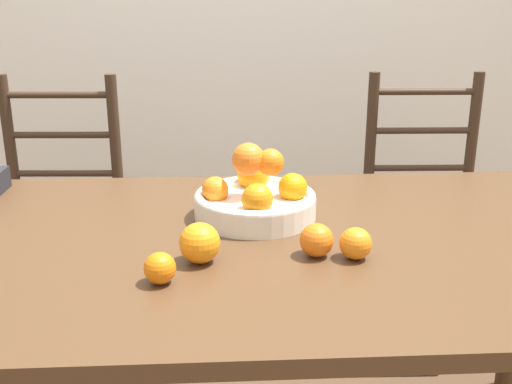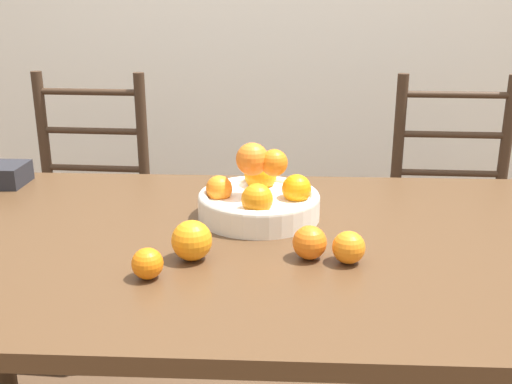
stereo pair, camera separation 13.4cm
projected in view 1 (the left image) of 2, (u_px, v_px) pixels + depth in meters
name	position (u px, v px, depth m)	size (l,w,h in m)	color
dining_table	(258.00, 270.00, 1.36)	(1.85, 0.96, 0.73)	#4C331E
fruit_bowl	(255.00, 197.00, 1.44)	(0.29, 0.29, 0.19)	silver
orange_loose_0	(356.00, 243.00, 1.22)	(0.07, 0.07, 0.07)	orange
orange_loose_1	(160.00, 268.00, 1.11)	(0.06, 0.06, 0.06)	orange
orange_loose_2	(317.00, 240.00, 1.23)	(0.07, 0.07, 0.07)	orange
orange_loose_3	(200.00, 243.00, 1.20)	(0.08, 0.08, 0.08)	orange
chair_left	(58.00, 224.00, 2.10)	(0.44, 0.42, 0.98)	#382619
chair_right	(426.00, 217.00, 2.17)	(0.43, 0.41, 0.98)	#382619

